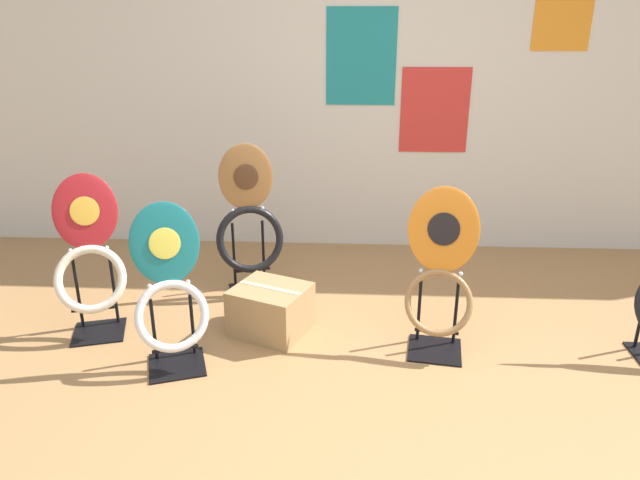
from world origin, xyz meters
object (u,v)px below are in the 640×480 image
toilet_seat_display_crimson_swirl (90,261)px  toilet_seat_display_orange_sun (440,276)px  toilet_seat_display_teal_sax (170,300)px  storage_box (271,310)px  toilet_seat_display_woodgrain (249,226)px

toilet_seat_display_crimson_swirl → toilet_seat_display_orange_sun: bearing=-2.0°
toilet_seat_display_teal_sax → toilet_seat_display_orange_sun: 1.39m
toilet_seat_display_orange_sun → storage_box: bearing=172.9°
storage_box → toilet_seat_display_woodgrain: bearing=111.2°
toilet_seat_display_crimson_swirl → toilet_seat_display_woodgrain: size_ratio=0.92×
toilet_seat_display_crimson_swirl → storage_box: size_ratio=1.80×
toilet_seat_display_teal_sax → toilet_seat_display_woodgrain: 0.93m
toilet_seat_display_teal_sax → toilet_seat_display_orange_sun: size_ratio=0.98×
toilet_seat_display_orange_sun → storage_box: (-0.92, 0.11, -0.28)m
toilet_seat_display_teal_sax → storage_box: (0.44, 0.37, -0.24)m
toilet_seat_display_crimson_swirl → toilet_seat_display_woodgrain: 0.97m
toilet_seat_display_orange_sun → toilet_seat_display_crimson_swirl: (-1.91, 0.07, 0.01)m
storage_box → toilet_seat_display_teal_sax: bearing=-139.9°
toilet_seat_display_teal_sax → toilet_seat_display_orange_sun: toilet_seat_display_orange_sun is taller
toilet_seat_display_woodgrain → storage_box: 0.64m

